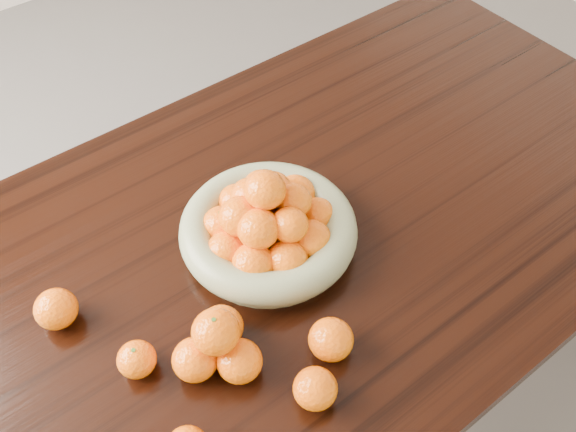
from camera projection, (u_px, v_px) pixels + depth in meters
ground at (278, 401)px, 1.86m from camera, size 5.00×5.00×0.00m
dining_table at (275, 267)px, 1.36m from camera, size 2.00×1.00×0.75m
fruit_bowl at (268, 226)px, 1.25m from camera, size 0.35×0.35×0.19m
orange_pyramid at (218, 344)px, 1.08m from camera, size 0.15×0.15×0.13m
loose_orange_0 at (137, 359)px, 1.09m from camera, size 0.07×0.07×0.06m
loose_orange_2 at (315, 389)px, 1.05m from camera, size 0.07×0.07×0.07m
loose_orange_3 at (56, 309)px, 1.15m from camera, size 0.08×0.08×0.07m
loose_orange_4 at (331, 339)px, 1.10m from camera, size 0.08×0.08×0.07m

